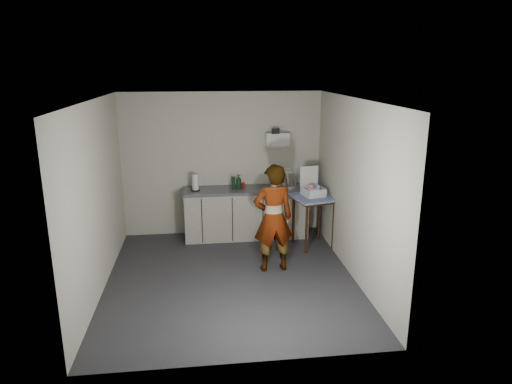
{
  "coord_description": "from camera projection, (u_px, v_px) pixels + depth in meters",
  "views": [
    {
      "loc": [
        -0.38,
        -6.15,
        3.04
      ],
      "look_at": [
        0.43,
        0.45,
        1.19
      ],
      "focal_mm": 32.0,
      "sensor_mm": 36.0,
      "label": 1
    }
  ],
  "objects": [
    {
      "name": "bakery_box",
      "position": [
        313.0,
        189.0,
        7.77
      ],
      "size": [
        0.41,
        0.42,
        0.48
      ],
      "rotation": [
        0.0,
        0.0,
        0.23
      ],
      "color": "white",
      "rests_on": "side_table"
    },
    {
      "name": "soda_can",
      "position": [
        243.0,
        185.0,
        8.15
      ],
      "size": [
        0.06,
        0.06,
        0.11
      ],
      "primitive_type": "cylinder",
      "color": "red",
      "rests_on": "kitchen_counter"
    },
    {
      "name": "ceiling",
      "position": [
        228.0,
        100.0,
        6.04
      ],
      "size": [
        3.6,
        4.0,
        0.01
      ],
      "primitive_type": "cube",
      "color": "white",
      "rests_on": "wall_back"
    },
    {
      "name": "dish_rack",
      "position": [
        283.0,
        183.0,
        8.27
      ],
      "size": [
        0.44,
        0.33,
        0.31
      ],
      "color": "white",
      "rests_on": "kitchen_counter"
    },
    {
      "name": "dark_bottle",
      "position": [
        233.0,
        183.0,
        8.1
      ],
      "size": [
        0.07,
        0.07,
        0.23
      ],
      "primitive_type": "cylinder",
      "color": "black",
      "rests_on": "kitchen_counter"
    },
    {
      "name": "kitchen_counter",
      "position": [
        246.0,
        214.0,
        8.29
      ],
      "size": [
        2.24,
        0.62,
        0.91
      ],
      "color": "black",
      "rests_on": "ground"
    },
    {
      "name": "soap_bottle",
      "position": [
        239.0,
        182.0,
        8.11
      ],
      "size": [
        0.14,
        0.14,
        0.26
      ],
      "primitive_type": "imported",
      "rotation": [
        0.0,
        0.0,
        0.62
      ],
      "color": "black",
      "rests_on": "kitchen_counter"
    },
    {
      "name": "standing_man",
      "position": [
        273.0,
        218.0,
        6.82
      ],
      "size": [
        0.64,
        0.45,
        1.66
      ],
      "primitive_type": "imported",
      "rotation": [
        0.0,
        0.0,
        3.23
      ],
      "color": "#B2A593",
      "rests_on": "ground"
    },
    {
      "name": "wall_right",
      "position": [
        353.0,
        190.0,
        6.6
      ],
      "size": [
        0.02,
        4.0,
        2.6
      ],
      "primitive_type": "cube",
      "color": "beige",
      "rests_on": "ground"
    },
    {
      "name": "side_table",
      "position": [
        314.0,
        203.0,
        7.75
      ],
      "size": [
        0.84,
        0.84,
        0.9
      ],
      "rotation": [
        0.0,
        0.0,
        0.24
      ],
      "color": "#33170B",
      "rests_on": "ground"
    },
    {
      "name": "wall_back",
      "position": [
        222.0,
        164.0,
        8.29
      ],
      "size": [
        3.6,
        0.02,
        2.6
      ],
      "primitive_type": "cube",
      "color": "beige",
      "rests_on": "ground"
    },
    {
      "name": "wall_shelf",
      "position": [
        277.0,
        140.0,
        8.22
      ],
      "size": [
        0.42,
        0.18,
        0.37
      ],
      "color": "white",
      "rests_on": "ground"
    },
    {
      "name": "paper_towel",
      "position": [
        195.0,
        183.0,
        8.0
      ],
      "size": [
        0.17,
        0.17,
        0.3
      ],
      "color": "black",
      "rests_on": "kitchen_counter"
    },
    {
      "name": "wall_left",
      "position": [
        98.0,
        198.0,
        6.18
      ],
      "size": [
        0.02,
        4.0,
        2.6
      ],
      "primitive_type": "cube",
      "color": "beige",
      "rests_on": "ground"
    },
    {
      "name": "ground",
      "position": [
        231.0,
        278.0,
        6.74
      ],
      "size": [
        4.0,
        4.0,
        0.0
      ],
      "primitive_type": "plane",
      "color": "#26262B",
      "rests_on": "ground"
    }
  ]
}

